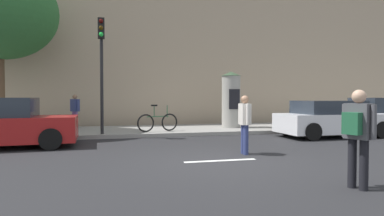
# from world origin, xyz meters

# --- Properties ---
(ground_plane) EXTENTS (80.00, 80.00, 0.00)m
(ground_plane) POSITION_xyz_m (0.00, 0.00, 0.00)
(ground_plane) COLOR #232326
(sidewalk_curb) EXTENTS (36.00, 4.00, 0.15)m
(sidewalk_curb) POSITION_xyz_m (0.00, 7.00, 0.07)
(sidewalk_curb) COLOR gray
(sidewalk_curb) RESTS_ON ground_plane
(lane_markings) EXTENTS (25.80, 0.16, 0.01)m
(lane_markings) POSITION_xyz_m (0.00, 0.00, 0.00)
(lane_markings) COLOR silver
(lane_markings) RESTS_ON ground_plane
(building_backdrop) EXTENTS (36.00, 5.00, 8.24)m
(building_backdrop) POSITION_xyz_m (0.00, 12.00, 4.12)
(building_backdrop) COLOR tan
(building_backdrop) RESTS_ON ground_plane
(traffic_light) EXTENTS (0.24, 0.45, 4.30)m
(traffic_light) POSITION_xyz_m (-2.87, 5.24, 3.04)
(traffic_light) COLOR black
(traffic_light) RESTS_ON sidewalk_curb
(poster_column) EXTENTS (0.93, 0.93, 2.57)m
(poster_column) POSITION_xyz_m (2.84, 6.83, 1.45)
(poster_column) COLOR #9E9B93
(poster_column) RESTS_ON sidewalk_curb
(pedestrian_with_backpack) EXTENTS (0.27, 0.57, 1.58)m
(pedestrian_with_backpack) POSITION_xyz_m (0.93, 0.72, 0.91)
(pedestrian_with_backpack) COLOR navy
(pedestrian_with_backpack) RESTS_ON ground_plane
(pedestrian_in_red_top) EXTENTS (0.47, 0.56, 1.65)m
(pedestrian_in_red_top) POSITION_xyz_m (1.40, -2.89, 0.98)
(pedestrian_in_red_top) COLOR black
(pedestrian_in_red_top) RESTS_ON ground_plane
(pedestrian_tallest) EXTENTS (0.43, 0.48, 1.52)m
(pedestrian_tallest) POSITION_xyz_m (-4.07, 7.79, 1.02)
(pedestrian_tallest) COLOR #724C84
(pedestrian_tallest) RESTS_ON sidewalk_curb
(bicycle_leaning) EXTENTS (1.72, 0.55, 1.09)m
(bicycle_leaning) POSITION_xyz_m (-0.70, 5.75, 0.54)
(bicycle_leaning) COLOR black
(bicycle_leaning) RESTS_ON sidewalk_curb
(parked_car_red) EXTENTS (4.17, 1.96, 1.41)m
(parked_car_red) POSITION_xyz_m (5.74, 3.57, 0.68)
(parked_car_red) COLOR silver
(parked_car_red) RESTS_ON ground_plane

